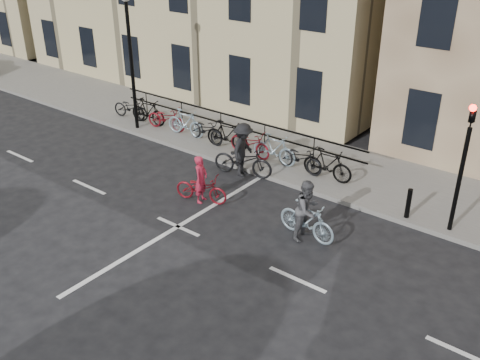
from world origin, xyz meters
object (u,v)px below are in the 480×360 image
Objects in this scene: traffic_light at (465,153)px; cyclist_dark at (243,155)px; cyclist_grey at (307,215)px; lamp_post at (130,45)px; cyclist_pink at (201,186)px.

traffic_light is 1.77× the size of cyclist_dark.
cyclist_dark is at bearing 66.00° from cyclist_grey.
lamp_post is at bearing 79.24° from cyclist_grey.
traffic_light reaches higher than cyclist_grey.
traffic_light reaches higher than cyclist_pink.
lamp_post is 6.55m from cyclist_dark.
cyclist_dark is (-3.74, 2.03, 0.04)m from cyclist_grey.
lamp_post is at bearing 48.62° from cyclist_pink.
lamp_post is 10.39m from cyclist_grey.
traffic_light is 4.36m from cyclist_grey.
traffic_light is 7.49m from cyclist_pink.
cyclist_pink is at bearing 97.89° from cyclist_grey.
lamp_post is 2.92× the size of cyclist_grey.
lamp_post reaches higher than traffic_light.
cyclist_grey is at bearing -139.83° from traffic_light.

